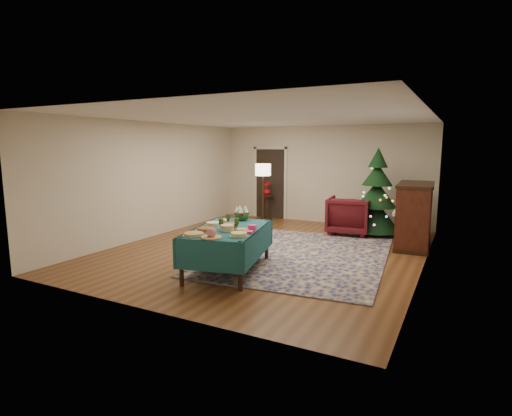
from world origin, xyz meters
The scene contains 25 objects.
room_shell centered at (0.00, 0.00, 1.35)m, with size 7.00×7.00×7.00m.
doorway centered at (-1.60, 3.48, 1.10)m, with size 1.08×0.04×2.16m.
rug centered at (0.78, -0.09, 0.01)m, with size 3.20×4.20×0.02m, color #131349.
buffet_table centered at (0.04, -1.58, 0.61)m, with size 1.55×2.15×0.75m.
platter_0 centered at (-0.14, -2.32, 0.78)m, with size 0.35×0.35×0.05m.
platter_1 centered at (0.20, -2.33, 0.82)m, with size 0.32×0.32×0.16m.
platter_2 centered at (0.51, -2.04, 0.78)m, with size 0.29×0.29×0.06m.
platter_3 centered at (-0.17, -1.93, 0.78)m, with size 0.35×0.35×0.05m.
platter_4 centered at (0.15, -1.79, 0.80)m, with size 0.26×0.26×0.10m.
platter_5 centered at (0.38, -1.68, 0.77)m, with size 0.26×0.26×0.04m.
platter_6 centered at (-0.34, -1.46, 0.78)m, with size 0.30×0.30×0.05m.
platter_7 centered at (0.03, -1.52, 0.79)m, with size 0.25×0.25×0.07m.
platter_8 centered at (-0.33, -1.10, 0.77)m, with size 0.24×0.24×0.04m.
goblet_0 centered at (-0.17, -1.25, 0.85)m, with size 0.08×0.08×0.18m.
goblet_1 centered at (0.17, -1.52, 0.85)m, with size 0.08×0.08×0.18m.
goblet_2 centered at (-0.03, -1.69, 0.85)m, with size 0.08×0.08×0.18m.
napkin_stack centered at (0.53, -1.77, 0.77)m, with size 0.15×0.15×0.04m, color #DF3D65.
gift_box centered at (0.50, -1.58, 0.81)m, with size 0.12×0.12×0.10m, color #E84091.
centerpiece centered at (-0.12, -0.84, 0.89)m, with size 0.27×0.27×0.31m.
armchair centered at (1.10, 2.30, 0.51)m, with size 0.98×0.92×1.01m, color #4B1016.
floor_lamp centered at (-1.15, 2.09, 1.43)m, with size 0.41×0.41×1.68m.
side_table centered at (-1.57, 3.20, 0.35)m, with size 0.41×0.41×0.73m.
potted_plant centered at (-1.57, 3.20, 0.84)m, with size 0.22×0.39×0.22m, color #A90C13.
christmas_tree centered at (1.69, 2.55, 0.95)m, with size 1.50×1.50×2.11m.
piano centered at (2.65, 1.75, 0.67)m, with size 0.83×1.62×1.36m.
Camera 1 is at (3.55, -7.25, 2.13)m, focal length 28.00 mm.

